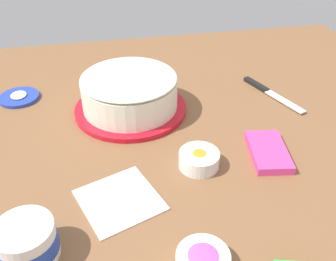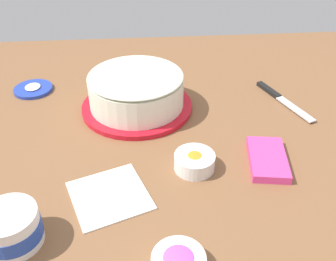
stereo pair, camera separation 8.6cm
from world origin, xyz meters
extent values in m
plane|color=brown|center=(0.00, 0.00, 0.00)|extent=(1.54, 1.54, 0.00)
cylinder|color=red|center=(-0.25, -0.11, 0.01)|extent=(0.31, 0.31, 0.01)
cylinder|color=brown|center=(-0.25, -0.11, 0.05)|extent=(0.24, 0.24, 0.07)
cylinder|color=white|center=(-0.25, -0.11, 0.05)|extent=(0.26, 0.26, 0.08)
ellipsoid|color=white|center=(-0.25, -0.11, 0.10)|extent=(0.26, 0.26, 0.03)
cylinder|color=white|center=(0.19, -0.34, 0.04)|extent=(0.10, 0.10, 0.07)
cylinder|color=#2347B2|center=(0.19, -0.34, 0.03)|extent=(0.11, 0.11, 0.03)
cylinder|color=white|center=(0.19, -0.34, 0.07)|extent=(0.09, 0.09, 0.01)
cylinder|color=#233DAD|center=(-0.38, -0.42, 0.01)|extent=(0.11, 0.11, 0.01)
ellipsoid|color=white|center=(-0.38, -0.42, 0.01)|extent=(0.05, 0.05, 0.01)
cube|color=silver|center=(-0.20, 0.32, 0.01)|extent=(0.14, 0.07, 0.00)
cube|color=black|center=(-0.31, 0.28, 0.01)|extent=(0.10, 0.05, 0.01)
cylinder|color=white|center=(0.01, 0.01, 0.02)|extent=(0.09, 0.09, 0.04)
cylinder|color=orange|center=(0.01, 0.01, 0.02)|extent=(0.08, 0.08, 0.01)
ellipsoid|color=orange|center=(0.01, 0.01, 0.03)|extent=(0.06, 0.06, 0.02)
cylinder|color=white|center=(0.27, -0.05, 0.02)|extent=(0.09, 0.09, 0.03)
cylinder|color=#B251C6|center=(0.27, -0.05, 0.02)|extent=(0.08, 0.08, 0.01)
ellipsoid|color=#B251C6|center=(0.27, -0.05, 0.03)|extent=(0.06, 0.06, 0.02)
cube|color=#E53D8E|center=(0.01, 0.18, 0.01)|extent=(0.16, 0.10, 0.02)
cube|color=white|center=(0.09, -0.18, 0.00)|extent=(0.19, 0.19, 0.01)
camera|label=1|loc=(0.65, -0.19, 0.57)|focal=40.61mm
camera|label=2|loc=(0.66, -0.10, 0.57)|focal=40.61mm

